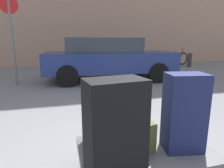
# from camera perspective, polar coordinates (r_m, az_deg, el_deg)

# --- Properties ---
(luggage_cart) EXTENTS (1.19, 0.76, 0.34)m
(luggage_cart) POSITION_cam_1_polar(r_m,az_deg,el_deg) (1.93, 9.64, -20.08)
(luggage_cart) COLOR #4C4C51
(luggage_cart) RESTS_ON ground_plane
(suitcase_olive_stacked_top) EXTENTS (0.61, 0.52, 0.27)m
(suitcase_olive_stacked_top) POSITION_cam_1_polar(r_m,az_deg,el_deg) (1.83, 1.69, -14.40)
(suitcase_olive_stacked_top) COLOR #4C5128
(suitcase_olive_stacked_top) RESTS_ON luggage_cart
(suitcase_navy_front_left) EXTENTS (0.37, 0.29, 0.70)m
(suitcase_navy_front_left) POSITION_cam_1_polar(r_m,az_deg,el_deg) (1.83, 20.63, -7.96)
(suitcase_navy_front_left) COLOR #191E47
(suitcase_navy_front_left) RESTS_ON luggage_cart
(suitcase_black_front_right) EXTENTS (0.46, 0.33, 0.71)m
(suitcase_black_front_right) POSITION_cam_1_polar(r_m,az_deg,el_deg) (1.44, 0.92, -12.44)
(suitcase_black_front_right) COLOR black
(suitcase_black_front_right) RESTS_ON luggage_cart
(parked_car) EXTENTS (4.39, 2.11, 1.42)m
(parked_car) POSITION_cam_1_polar(r_m,az_deg,el_deg) (6.64, -1.22, 7.79)
(parked_car) COLOR navy
(parked_car) RESTS_ON ground_plane
(bicycle_leaning) EXTENTS (1.71, 0.53, 0.96)m
(bicycle_leaning) POSITION_cam_1_polar(r_m,az_deg,el_deg) (11.35, 18.63, 7.14)
(bicycle_leaning) COLOR black
(bicycle_leaning) RESTS_ON ground_plane
(bollard_kerb_near) EXTENTS (0.22, 0.22, 0.72)m
(bollard_kerb_near) POSITION_cam_1_polar(r_m,az_deg,el_deg) (9.30, 6.48, 6.58)
(bollard_kerb_near) COLOR #383838
(bollard_kerb_near) RESTS_ON ground_plane
(bollard_kerb_mid) EXTENTS (0.22, 0.22, 0.72)m
(bollard_kerb_mid) POSITION_cam_1_polar(r_m,az_deg,el_deg) (9.81, 13.29, 6.64)
(bollard_kerb_mid) COLOR #383838
(bollard_kerb_mid) RESTS_ON ground_plane
(bollard_kerb_far) EXTENTS (0.22, 0.22, 0.72)m
(bollard_kerb_far) POSITION_cam_1_polar(r_m,az_deg,el_deg) (10.80, 22.04, 6.57)
(bollard_kerb_far) COLOR #383838
(bollard_kerb_far) RESTS_ON ground_plane
(no_parking_sign) EXTENTS (0.50, 0.07, 2.57)m
(no_parking_sign) POSITION_cam_1_polar(r_m,az_deg,el_deg) (6.47, -27.67, 13.56)
(no_parking_sign) COLOR slate
(no_parking_sign) RESTS_ON ground_plane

